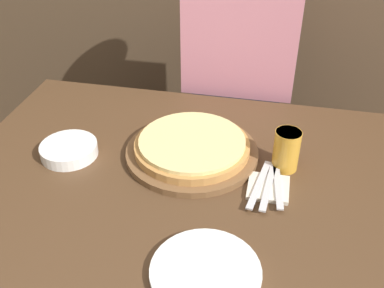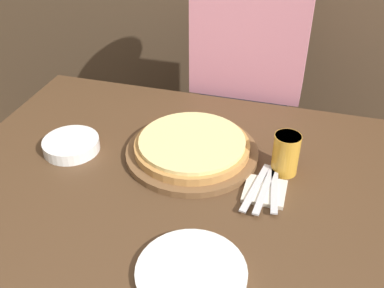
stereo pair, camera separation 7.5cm
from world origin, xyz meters
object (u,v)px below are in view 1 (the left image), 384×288
fork (259,184)px  beer_glass (287,149)px  pizza_on_board (192,148)px  diner_person (237,101)px  dinner_knife (269,185)px  spoon (278,187)px  dinner_plate (206,272)px  side_bowl (69,150)px

fork → beer_glass: bearing=59.9°
pizza_on_board → fork: bearing=-28.0°
beer_glass → diner_person: diner_person is taller
fork → dinner_knife: (0.02, 0.00, 0.00)m
pizza_on_board → dinner_knife: bearing=-25.4°
fork → spoon: (0.05, 0.00, 0.00)m
dinner_plate → dinner_knife: 0.33m
fork → dinner_knife: size_ratio=1.00×
dinner_plate → spoon: size_ratio=1.36×
dinner_plate → diner_person: diner_person is taller
pizza_on_board → fork: 0.24m
pizza_on_board → diner_person: bearing=81.7°
dinner_plate → fork: bearing=74.4°
pizza_on_board → diner_person: size_ratio=0.29×
dinner_knife → side_bowl: bearing=176.4°
pizza_on_board → side_bowl: (-0.36, -0.07, -0.01)m
pizza_on_board → dinner_plate: bearing=-74.2°
diner_person → dinner_plate: bearing=-87.2°
dinner_plate → diner_person: bearing=92.8°
diner_person → fork: bearing=-77.9°
dinner_knife → spoon: 0.03m
spoon → dinner_plate: bearing=-113.7°
side_bowl → diner_person: size_ratio=0.13×
pizza_on_board → diner_person: (0.07, 0.51, -0.12)m
side_bowl → dinner_knife: size_ratio=0.80×
beer_glass → dinner_plate: size_ratio=0.50×
pizza_on_board → beer_glass: (0.27, -0.00, 0.04)m
side_bowl → spoon: (0.61, -0.04, -0.00)m
dinner_plate → dinner_knife: bearing=70.2°
spoon → dinner_knife: bearing=180.0°
beer_glass → diner_person: 0.57m
fork → dinner_knife: 0.02m
fork → diner_person: bearing=102.1°
pizza_on_board → dinner_knife: size_ratio=1.86×
dinner_plate → dinner_knife: dinner_plate is taller
beer_glass → spoon: 0.12m
fork → diner_person: (-0.13, 0.62, -0.10)m
dinner_knife → spoon: size_ratio=1.17×
dinner_plate → pizza_on_board: bearing=105.8°
fork → diner_person: diner_person is taller
fork → spoon: bearing=0.0°
beer_glass → dinner_plate: (-0.15, -0.42, -0.06)m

